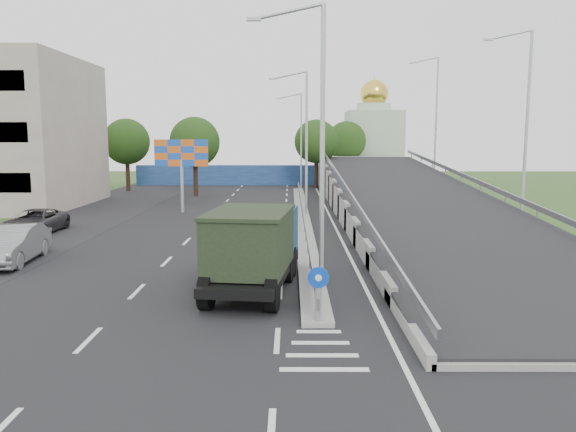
{
  "coord_description": "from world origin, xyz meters",
  "views": [
    {
      "loc": [
        -0.83,
        -14.07,
        5.68
      ],
      "look_at": [
        -0.94,
        10.58,
        2.2
      ],
      "focal_mm": 35.0,
      "sensor_mm": 36.0,
      "label": 1
    }
  ],
  "objects_px": {
    "lamp_post_mid": "(304,135)",
    "parked_car_b": "(13,245)",
    "billboard": "(181,157)",
    "dump_truck": "(254,244)",
    "lamp_post_near": "(317,133)",
    "church": "(373,140)",
    "lamp_post_far": "(299,136)",
    "parked_car_c": "(35,222)",
    "sign_bollard": "(318,294)"
  },
  "relations": [
    {
      "from": "lamp_post_near",
      "to": "lamp_post_far",
      "type": "distance_m",
      "value": 40.0
    },
    {
      "from": "sign_bollard",
      "to": "lamp_post_mid",
      "type": "relative_size",
      "value": 0.17
    },
    {
      "from": "lamp_post_mid",
      "to": "parked_car_c",
      "type": "height_order",
      "value": "lamp_post_mid"
    },
    {
      "from": "lamp_post_mid",
      "to": "billboard",
      "type": "relative_size",
      "value": 1.83
    },
    {
      "from": "church",
      "to": "dump_truck",
      "type": "xyz_separation_m",
      "value": [
        -12.17,
        -53.51,
        -3.59
      ]
    },
    {
      "from": "sign_bollard",
      "to": "parked_car_b",
      "type": "relative_size",
      "value": 0.32
    },
    {
      "from": "sign_bollard",
      "to": "lamp_post_mid",
      "type": "xyz_separation_m",
      "value": [
        0.11,
        23.83,
        4.77
      ]
    },
    {
      "from": "lamp_post_far",
      "to": "dump_truck",
      "type": "height_order",
      "value": "lamp_post_far"
    },
    {
      "from": "billboard",
      "to": "parked_car_c",
      "type": "bearing_deg",
      "value": -126.07
    },
    {
      "from": "dump_truck",
      "to": "parked_car_c",
      "type": "relative_size",
      "value": 1.4
    },
    {
      "from": "billboard",
      "to": "dump_truck",
      "type": "relative_size",
      "value": 0.75
    },
    {
      "from": "sign_bollard",
      "to": "church",
      "type": "height_order",
      "value": "church"
    },
    {
      "from": "lamp_post_far",
      "to": "dump_truck",
      "type": "bearing_deg",
      "value": -93.31
    },
    {
      "from": "lamp_post_far",
      "to": "parked_car_c",
      "type": "bearing_deg",
      "value": -120.23
    },
    {
      "from": "lamp_post_near",
      "to": "parked_car_b",
      "type": "height_order",
      "value": "lamp_post_near"
    },
    {
      "from": "billboard",
      "to": "parked_car_b",
      "type": "relative_size",
      "value": 1.06
    },
    {
      "from": "lamp_post_mid",
      "to": "billboard",
      "type": "xyz_separation_m",
      "value": [
        -9.11,
        2.0,
        -1.62
      ]
    },
    {
      "from": "billboard",
      "to": "dump_truck",
      "type": "distance_m",
      "value": 22.7
    },
    {
      "from": "parked_car_c",
      "to": "lamp_post_mid",
      "type": "bearing_deg",
      "value": 25.36
    },
    {
      "from": "lamp_post_near",
      "to": "parked_car_c",
      "type": "height_order",
      "value": "lamp_post_near"
    },
    {
      "from": "dump_truck",
      "to": "parked_car_c",
      "type": "bearing_deg",
      "value": 145.81
    },
    {
      "from": "lamp_post_near",
      "to": "parked_car_c",
      "type": "xyz_separation_m",
      "value": [
        -16.01,
        12.53,
        -5.09
      ]
    },
    {
      "from": "church",
      "to": "billboard",
      "type": "bearing_deg",
      "value": -120.7
    },
    {
      "from": "sign_bollard",
      "to": "parked_car_c",
      "type": "xyz_separation_m",
      "value": [
        -15.9,
        16.36,
        -0.31
      ]
    },
    {
      "from": "lamp_post_mid",
      "to": "parked_car_b",
      "type": "xyz_separation_m",
      "value": [
        -13.52,
        -15.2,
        -4.95
      ]
    },
    {
      "from": "lamp_post_far",
      "to": "church",
      "type": "relative_size",
      "value": 0.73
    },
    {
      "from": "sign_bollard",
      "to": "billboard",
      "type": "height_order",
      "value": "billboard"
    },
    {
      "from": "sign_bollard",
      "to": "billboard",
      "type": "bearing_deg",
      "value": 109.21
    },
    {
      "from": "sign_bollard",
      "to": "parked_car_c",
      "type": "distance_m",
      "value": 22.81
    },
    {
      "from": "sign_bollard",
      "to": "lamp_post_mid",
      "type": "bearing_deg",
      "value": 89.74
    },
    {
      "from": "lamp_post_mid",
      "to": "dump_truck",
      "type": "distance_m",
      "value": 20.06
    },
    {
      "from": "lamp_post_near",
      "to": "dump_truck",
      "type": "xyz_separation_m",
      "value": [
        -2.28,
        0.49,
        -4.09
      ]
    },
    {
      "from": "billboard",
      "to": "parked_car_b",
      "type": "height_order",
      "value": "billboard"
    },
    {
      "from": "lamp_post_far",
      "to": "dump_truck",
      "type": "relative_size",
      "value": 1.38
    },
    {
      "from": "lamp_post_near",
      "to": "parked_car_c",
      "type": "distance_m",
      "value": 20.96
    },
    {
      "from": "lamp_post_near",
      "to": "dump_truck",
      "type": "distance_m",
      "value": 4.71
    },
    {
      "from": "sign_bollard",
      "to": "dump_truck",
      "type": "bearing_deg",
      "value": 116.74
    },
    {
      "from": "sign_bollard",
      "to": "lamp_post_far",
      "type": "distance_m",
      "value": 44.08
    },
    {
      "from": "lamp_post_mid",
      "to": "parked_car_b",
      "type": "distance_m",
      "value": 20.93
    },
    {
      "from": "sign_bollard",
      "to": "parked_car_b",
      "type": "xyz_separation_m",
      "value": [
        -13.41,
        8.63,
        -0.18
      ]
    },
    {
      "from": "lamp_post_mid",
      "to": "church",
      "type": "bearing_deg",
      "value": 73.78
    },
    {
      "from": "church",
      "to": "billboard",
      "type": "xyz_separation_m",
      "value": [
        -19.0,
        -32.0,
        -1.12
      ]
    },
    {
      "from": "church",
      "to": "dump_truck",
      "type": "relative_size",
      "value": 1.89
    },
    {
      "from": "church",
      "to": "parked_car_b",
      "type": "bearing_deg",
      "value": -115.44
    },
    {
      "from": "church",
      "to": "dump_truck",
      "type": "height_order",
      "value": "church"
    },
    {
      "from": "sign_bollard",
      "to": "parked_car_b",
      "type": "distance_m",
      "value": 15.94
    },
    {
      "from": "billboard",
      "to": "dump_truck",
      "type": "xyz_separation_m",
      "value": [
        6.83,
        -21.51,
        -2.47
      ]
    },
    {
      "from": "lamp_post_far",
      "to": "parked_car_b",
      "type": "relative_size",
      "value": 1.94
    },
    {
      "from": "lamp_post_near",
      "to": "church",
      "type": "height_order",
      "value": "church"
    },
    {
      "from": "lamp_post_near",
      "to": "church",
      "type": "bearing_deg",
      "value": 79.62
    }
  ]
}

